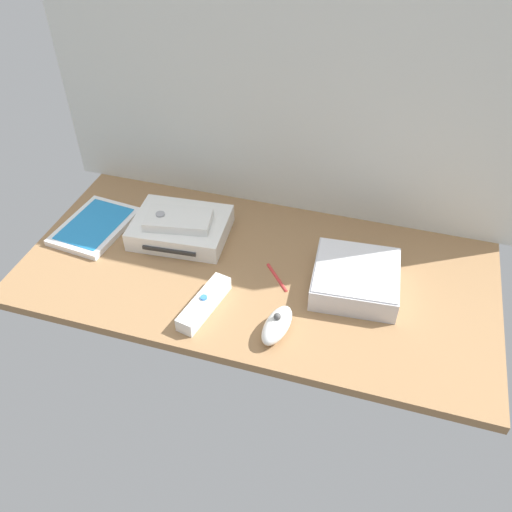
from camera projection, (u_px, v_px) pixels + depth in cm
name	position (u px, v px, depth cm)	size (l,w,h in cm)	color
ground_plane	(256.00, 273.00, 114.65)	(100.00, 48.00, 2.00)	#936D47
back_wall	(290.00, 79.00, 110.30)	(110.00, 1.20, 64.00)	silver
game_console	(181.00, 228.00, 121.26)	(22.21, 17.76, 4.40)	white
mini_computer	(355.00, 278.00, 108.33)	(18.25, 18.25, 5.30)	silver
game_case	(95.00, 226.00, 124.02)	(15.52, 20.32, 1.56)	white
remote_wand	(204.00, 303.00, 104.63)	(6.49, 15.22, 3.40)	white
remote_nunchuk	(277.00, 325.00, 99.79)	(5.98, 10.59, 5.10)	white
remote_classic_pad	(178.00, 220.00, 118.23)	(15.57, 10.38, 2.40)	white
stylus_pen	(277.00, 277.00, 111.96)	(0.70, 0.70, 9.00)	red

